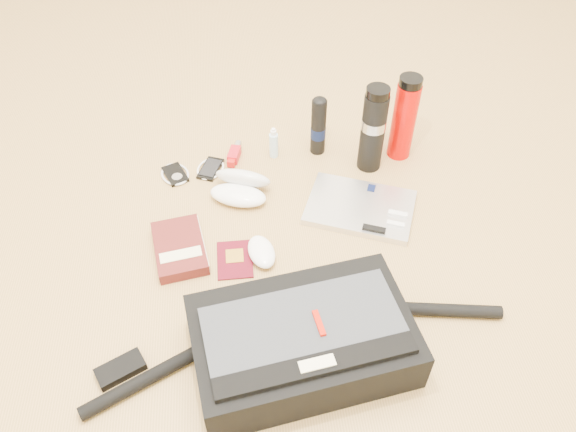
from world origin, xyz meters
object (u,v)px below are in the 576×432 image
at_px(laptop, 360,208).
at_px(messenger_bag, 302,341).
at_px(book, 180,248).
at_px(thermos_red, 404,118).
at_px(thermos_black, 373,129).

bearing_deg(laptop, messenger_bag, -94.72).
relative_size(book, thermos_red, 0.77).
height_order(thermos_black, thermos_red, thermos_black).
distance_m(laptop, thermos_red, 0.34).
height_order(messenger_bag, thermos_black, thermos_black).
relative_size(messenger_bag, thermos_red, 3.54).
height_order(messenger_bag, laptop, messenger_bag).
bearing_deg(messenger_bag, laptop, 54.18).
distance_m(messenger_bag, book, 0.48).
bearing_deg(thermos_red, laptop, -125.71).
height_order(laptop, book, book).
bearing_deg(book, laptop, 2.03).
xyz_separation_m(laptop, thermos_black, (0.07, 0.20, 0.14)).
bearing_deg(thermos_red, book, -153.44).
relative_size(thermos_black, thermos_red, 1.01).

